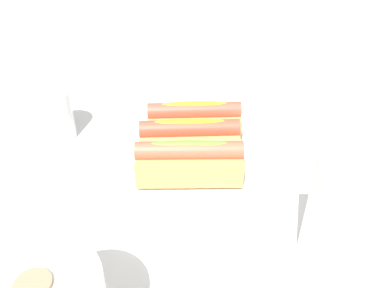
# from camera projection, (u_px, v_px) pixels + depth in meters

# --- Properties ---
(ground_plane) EXTENTS (2.40, 2.40, 0.00)m
(ground_plane) POSITION_uv_depth(u_px,v_px,m) (193.00, 165.00, 0.65)
(ground_plane) COLOR beige
(serving_bowl) EXTENTS (0.32, 0.32, 0.03)m
(serving_bowl) POSITION_uv_depth(u_px,v_px,m) (192.00, 162.00, 0.63)
(serving_bowl) COLOR silver
(serving_bowl) RESTS_ON ground_plane
(hotdog_front) EXTENTS (0.16, 0.10, 0.06)m
(hotdog_front) POSITION_uv_depth(u_px,v_px,m) (194.00, 121.00, 0.65)
(hotdog_front) COLOR tan
(hotdog_front) RESTS_ON serving_bowl
(hotdog_back) EXTENTS (0.16, 0.10, 0.06)m
(hotdog_back) POSITION_uv_depth(u_px,v_px,m) (192.00, 140.00, 0.60)
(hotdog_back) COLOR tan
(hotdog_back) RESTS_ON serving_bowl
(hotdog_side) EXTENTS (0.16, 0.10, 0.06)m
(hotdog_side) POSITION_uv_depth(u_px,v_px,m) (189.00, 162.00, 0.56)
(hotdog_side) COLOR tan
(hotdog_side) RESTS_ON serving_bowl
(water_glass) EXTENTS (0.07, 0.07, 0.09)m
(water_glass) POSITION_uv_depth(u_px,v_px,m) (54.00, 117.00, 0.70)
(water_glass) COLOR white
(water_glass) RESTS_ON ground_plane
(napkin_box) EXTENTS (0.12, 0.07, 0.15)m
(napkin_box) POSITION_uv_depth(u_px,v_px,m) (358.00, 223.00, 0.44)
(napkin_box) COLOR white
(napkin_box) RESTS_ON ground_plane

